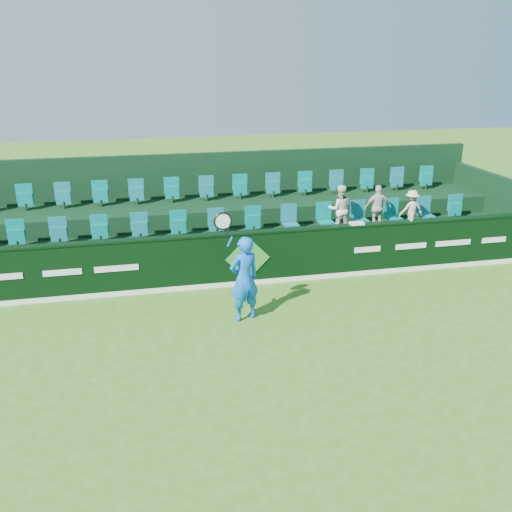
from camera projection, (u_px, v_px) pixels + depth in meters
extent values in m
plane|color=#376B19|center=(291.00, 365.00, 10.47)|extent=(60.00, 60.00, 0.00)
cube|color=black|center=(247.00, 259.00, 13.92)|extent=(16.00, 0.20, 1.30)
cube|color=black|center=(247.00, 233.00, 13.69)|extent=(16.00, 0.24, 0.05)
cube|color=white|center=(248.00, 283.00, 14.02)|extent=(16.00, 0.02, 0.12)
cube|color=#348530|center=(248.00, 259.00, 13.80)|extent=(1.10, 0.02, 1.10)
cube|color=white|center=(6.00, 277.00, 12.68)|extent=(0.70, 0.01, 0.14)
cube|color=white|center=(62.00, 273.00, 12.93)|extent=(0.85, 0.01, 0.14)
cube|color=white|center=(117.00, 268.00, 13.17)|extent=(1.00, 0.01, 0.14)
cube|color=white|center=(367.00, 249.00, 14.43)|extent=(0.70, 0.01, 0.14)
cube|color=white|center=(411.00, 246.00, 14.67)|extent=(0.85, 0.01, 0.14)
cube|color=white|center=(453.00, 243.00, 14.92)|extent=(1.00, 0.01, 0.14)
cube|color=white|center=(494.00, 240.00, 15.16)|extent=(0.70, 0.01, 0.14)
cube|color=black|center=(238.00, 254.00, 15.01)|extent=(16.00, 2.00, 0.80)
cube|color=black|center=(226.00, 225.00, 16.67)|extent=(16.00, 1.80, 1.30)
cube|color=black|center=(220.00, 195.00, 17.37)|extent=(16.00, 0.20, 2.60)
cube|color=black|center=(489.00, 207.00, 17.24)|extent=(0.20, 4.00, 2.00)
cube|color=#126B75|center=(235.00, 224.00, 15.14)|extent=(13.50, 0.50, 0.60)
cube|color=#126B75|center=(224.00, 190.00, 16.63)|extent=(13.50, 0.50, 0.60)
imported|color=blue|center=(244.00, 279.00, 11.97)|extent=(0.79, 0.64, 1.86)
cylinder|color=#143FBF|center=(230.00, 242.00, 11.52)|extent=(0.14, 0.04, 0.22)
cylinder|color=black|center=(227.00, 232.00, 11.44)|extent=(0.12, 0.03, 0.19)
torus|color=black|center=(223.00, 221.00, 11.34)|extent=(0.50, 0.04, 0.50)
cylinder|color=silver|center=(223.00, 221.00, 11.34)|extent=(0.41, 0.01, 0.41)
imported|color=white|center=(340.00, 209.00, 15.24)|extent=(0.70, 0.58, 1.30)
imported|color=beige|center=(378.00, 208.00, 15.47)|extent=(0.76, 0.39, 1.25)
imported|color=beige|center=(411.00, 209.00, 15.71)|extent=(0.70, 0.42, 1.06)
cube|color=silver|center=(357.00, 223.00, 14.24)|extent=(0.34, 0.22, 0.05)
cylinder|color=silver|center=(412.00, 216.00, 14.51)|extent=(0.08, 0.08, 0.25)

